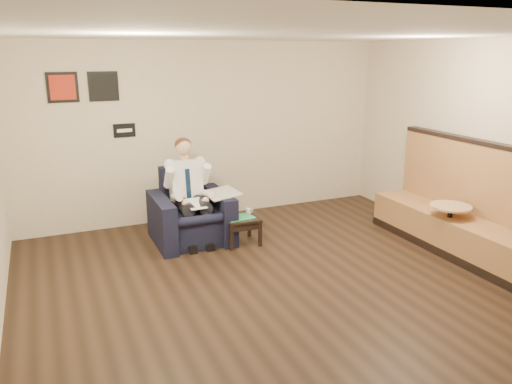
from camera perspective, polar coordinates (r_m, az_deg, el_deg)
name	(u,v)px	position (r m, az deg, el deg)	size (l,w,h in m)	color
ground	(293,291)	(5.81, 4.25, -11.20)	(6.00, 6.00, 0.00)	black
wall_back	(208,132)	(8.05, -5.56, 6.89)	(6.00, 0.02, 2.80)	beige
wall_right	(501,150)	(7.21, 26.18, 4.32)	(0.02, 6.00, 2.80)	beige
ceiling	(299,34)	(5.18, 4.91, 17.58)	(6.00, 6.00, 0.02)	white
seating_sign	(124,130)	(7.72, -14.81, 6.82)	(0.32, 0.02, 0.20)	black
art_print_left	(63,87)	(7.58, -21.24, 11.08)	(0.42, 0.03, 0.42)	red
art_print_right	(103,86)	(7.62, -17.04, 11.47)	(0.42, 0.03, 0.42)	black
armchair	(191,207)	(7.13, -7.47, -1.70)	(1.05, 1.05, 1.02)	black
seated_man	(193,197)	(6.95, -7.21, -0.52)	(0.66, 1.00, 1.39)	white
lap_papers	(196,204)	(6.87, -6.93, -1.34)	(0.23, 0.33, 0.01)	white
newspaper	(221,193)	(7.10, -3.97, -0.13)	(0.44, 0.55, 0.01)	silver
side_table	(241,230)	(7.08, -1.75, -4.37)	(0.47, 0.47, 0.39)	black
green_folder	(239,217)	(6.99, -1.92, -2.91)	(0.39, 0.28, 0.01)	#28CB72
coffee_mug	(248,211)	(7.15, -0.89, -2.18)	(0.07, 0.07, 0.08)	white
smartphone	(240,214)	(7.15, -1.82, -2.49)	(0.12, 0.06, 0.01)	black
banquette	(464,200)	(7.13, 22.70, -0.86)	(0.69, 2.90, 1.48)	olive
cafe_table	(448,229)	(7.20, 21.13, -3.96)	(0.53, 0.53, 0.66)	tan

